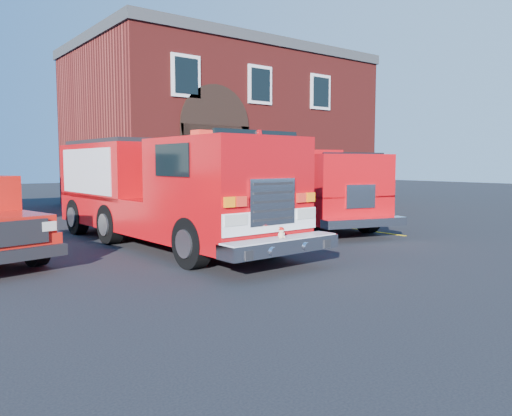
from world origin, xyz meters
TOP-DOWN VIEW (x-y plane):
  - ground at (0.00, 0.00)m, footprint 100.00×100.00m
  - parking_stripe_near at (6.50, 1.00)m, footprint 0.12×3.00m
  - parking_stripe_mid at (6.50, 4.00)m, footprint 0.12×3.00m
  - parking_stripe_far at (6.50, 7.00)m, footprint 0.12×3.00m
  - fire_station at (8.99, 13.98)m, footprint 15.20×10.20m
  - fire_engine at (-0.34, 2.69)m, footprint 3.11×9.96m
  - secondary_truck at (5.84, 3.84)m, footprint 4.82×8.95m

SIDE VIEW (x-z plane):
  - ground at x=0.00m, z-range 0.00..0.00m
  - parking_stripe_near at x=6.50m, z-range 0.00..0.01m
  - parking_stripe_mid at x=6.50m, z-range 0.00..0.01m
  - parking_stripe_far at x=6.50m, z-range 0.00..0.01m
  - secondary_truck at x=5.84m, z-range 0.12..2.90m
  - fire_engine at x=-0.34m, z-range 0.05..3.10m
  - fire_station at x=8.99m, z-range 0.03..8.48m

